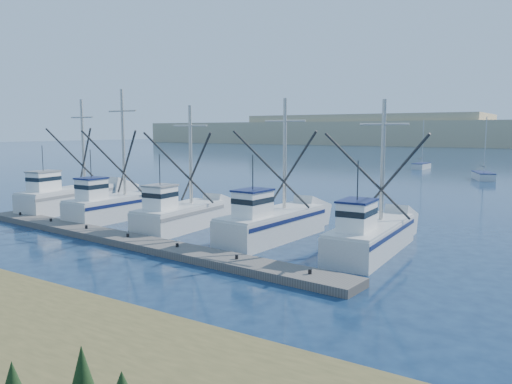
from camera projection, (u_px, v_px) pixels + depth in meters
ground at (210, 302)px, 18.60m from camera, size 500.00×500.00×0.00m
floating_dock at (128, 240)px, 28.23m from camera, size 28.58×4.14×0.38m
trawler_fleet at (180, 213)px, 32.48m from camera, size 28.06×8.88×9.29m
sailboat_near at (483, 176)px, 64.44m from camera, size 3.61×5.47×8.10m
sailboat_far at (421, 166)px, 82.51m from camera, size 1.94×4.96×8.10m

